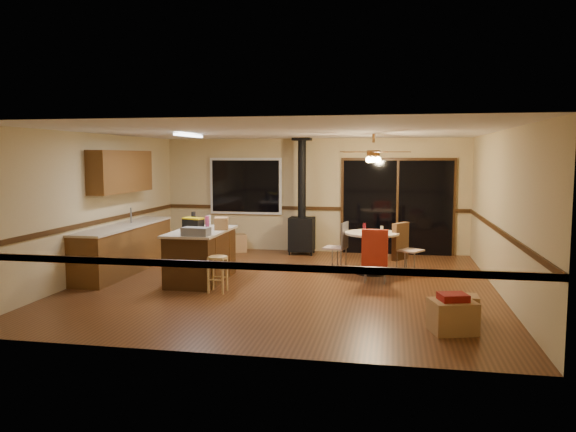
% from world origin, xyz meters
% --- Properties ---
extents(floor, '(7.00, 7.00, 0.00)m').
position_xyz_m(floor, '(0.00, 0.00, 0.00)').
color(floor, '#542F17').
rests_on(floor, ground).
extents(ceiling, '(7.00, 7.00, 0.00)m').
position_xyz_m(ceiling, '(0.00, 0.00, 2.60)').
color(ceiling, silver).
rests_on(ceiling, ground).
extents(wall_back, '(7.00, 0.00, 7.00)m').
position_xyz_m(wall_back, '(0.00, 3.50, 1.30)').
color(wall_back, tan).
rests_on(wall_back, ground).
extents(wall_front, '(7.00, 0.00, 7.00)m').
position_xyz_m(wall_front, '(0.00, -3.50, 1.30)').
color(wall_front, tan).
rests_on(wall_front, ground).
extents(wall_left, '(0.00, 7.00, 7.00)m').
position_xyz_m(wall_left, '(-3.50, 0.00, 1.30)').
color(wall_left, tan).
rests_on(wall_left, ground).
extents(wall_right, '(0.00, 7.00, 7.00)m').
position_xyz_m(wall_right, '(3.50, 0.00, 1.30)').
color(wall_right, tan).
rests_on(wall_right, ground).
extents(chair_rail, '(7.00, 7.00, 0.08)m').
position_xyz_m(chair_rail, '(0.00, 0.00, 1.00)').
color(chair_rail, '#39210E').
rests_on(chair_rail, ground).
extents(window, '(1.72, 0.10, 1.32)m').
position_xyz_m(window, '(-1.60, 3.45, 1.50)').
color(window, black).
rests_on(window, ground).
extents(sliding_door, '(2.52, 0.10, 2.10)m').
position_xyz_m(sliding_door, '(1.90, 3.45, 1.05)').
color(sliding_door, black).
rests_on(sliding_door, ground).
extents(lower_cabinets, '(0.60, 3.00, 0.86)m').
position_xyz_m(lower_cabinets, '(-3.20, 0.50, 0.43)').
color(lower_cabinets, brown).
rests_on(lower_cabinets, ground).
extents(countertop, '(0.64, 3.04, 0.04)m').
position_xyz_m(countertop, '(-3.20, 0.50, 0.88)').
color(countertop, beige).
rests_on(countertop, lower_cabinets).
extents(upper_cabinets, '(0.35, 2.00, 0.80)m').
position_xyz_m(upper_cabinets, '(-3.33, 0.70, 1.90)').
color(upper_cabinets, brown).
rests_on(upper_cabinets, ground).
extents(kitchen_island, '(0.88, 1.68, 0.90)m').
position_xyz_m(kitchen_island, '(-1.50, 0.00, 0.45)').
color(kitchen_island, '#3A210E').
rests_on(kitchen_island, ground).
extents(wood_stove, '(0.55, 0.50, 2.52)m').
position_xyz_m(wood_stove, '(-0.20, 3.05, 0.73)').
color(wood_stove, black).
rests_on(wood_stove, ground).
extents(ceiling_fan, '(0.24, 0.24, 0.55)m').
position_xyz_m(ceiling_fan, '(1.43, 1.19, 2.21)').
color(ceiling_fan, brown).
rests_on(ceiling_fan, ceiling).
extents(fluorescent_strip, '(0.10, 1.20, 0.04)m').
position_xyz_m(fluorescent_strip, '(-1.80, 0.30, 2.56)').
color(fluorescent_strip, white).
rests_on(fluorescent_strip, ceiling).
extents(toolbox_grey, '(0.45, 0.27, 0.14)m').
position_xyz_m(toolbox_grey, '(-1.35, -0.66, 0.97)').
color(toolbox_grey, slate).
rests_on(toolbox_grey, kitchen_island).
extents(toolbox_black, '(0.39, 0.28, 0.19)m').
position_xyz_m(toolbox_black, '(-1.64, -0.00, 1.00)').
color(toolbox_black, black).
rests_on(toolbox_black, kitchen_island).
extents(toolbox_yellow_lid, '(0.39, 0.29, 0.03)m').
position_xyz_m(toolbox_yellow_lid, '(-1.64, -0.00, 1.11)').
color(toolbox_yellow_lid, gold).
rests_on(toolbox_yellow_lid, toolbox_black).
extents(box_on_island, '(0.30, 0.37, 0.21)m').
position_xyz_m(box_on_island, '(-1.18, 0.20, 1.01)').
color(box_on_island, '#A17647').
rests_on(box_on_island, kitchen_island).
extents(bottle_dark, '(0.10, 0.10, 0.28)m').
position_xyz_m(bottle_dark, '(-1.78, 0.40, 1.04)').
color(bottle_dark, black).
rests_on(bottle_dark, kitchen_island).
extents(bottle_pink, '(0.09, 0.09, 0.23)m').
position_xyz_m(bottle_pink, '(-1.43, 0.16, 1.02)').
color(bottle_pink, '#D84C8C').
rests_on(bottle_pink, kitchen_island).
extents(bottle_white, '(0.07, 0.07, 0.19)m').
position_xyz_m(bottle_white, '(-1.59, 0.72, 1.00)').
color(bottle_white, white).
rests_on(bottle_white, kitchen_island).
extents(bar_stool, '(0.35, 0.35, 0.58)m').
position_xyz_m(bar_stool, '(-0.96, -0.74, 0.29)').
color(bar_stool, tan).
rests_on(bar_stool, floor).
extents(blue_bucket, '(0.39, 0.39, 0.25)m').
position_xyz_m(blue_bucket, '(-1.32, -0.53, 0.12)').
color(blue_bucket, '#0D2DC3').
rests_on(blue_bucket, floor).
extents(dining_table, '(1.00, 1.00, 0.78)m').
position_xyz_m(dining_table, '(1.43, 1.19, 0.54)').
color(dining_table, black).
rests_on(dining_table, ground).
extents(glass_red, '(0.08, 0.08, 0.16)m').
position_xyz_m(glass_red, '(1.28, 1.29, 0.86)').
color(glass_red, '#590C14').
rests_on(glass_red, dining_table).
extents(glass_cream, '(0.06, 0.06, 0.13)m').
position_xyz_m(glass_cream, '(1.61, 1.14, 0.84)').
color(glass_cream, beige).
rests_on(glass_cream, dining_table).
extents(chair_left, '(0.48, 0.47, 0.51)m').
position_xyz_m(chair_left, '(0.83, 1.27, 0.59)').
color(chair_left, tan).
rests_on(chair_left, ground).
extents(chair_near, '(0.46, 0.49, 0.70)m').
position_xyz_m(chair_near, '(1.51, 0.31, 0.60)').
color(chair_near, tan).
rests_on(chair_near, ground).
extents(chair_right, '(0.61, 0.60, 0.70)m').
position_xyz_m(chair_right, '(1.98, 1.34, 0.60)').
color(chair_right, tan).
rests_on(chair_right, ground).
extents(box_under_window, '(0.62, 0.57, 0.40)m').
position_xyz_m(box_under_window, '(-1.78, 3.10, 0.20)').
color(box_under_window, '#A17647').
rests_on(box_under_window, floor).
extents(box_corner_a, '(0.63, 0.58, 0.40)m').
position_xyz_m(box_corner_a, '(2.56, -2.22, 0.20)').
color(box_corner_a, '#A17647').
rests_on(box_corner_a, floor).
extents(box_corner_b, '(0.39, 0.34, 0.32)m').
position_xyz_m(box_corner_b, '(2.76, -1.55, 0.16)').
color(box_corner_b, '#A17647').
rests_on(box_corner_b, floor).
extents(box_small_red, '(0.40, 0.36, 0.09)m').
position_xyz_m(box_small_red, '(2.56, -2.22, 0.45)').
color(box_small_red, maroon).
rests_on(box_small_red, box_corner_a).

